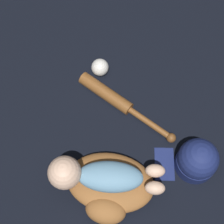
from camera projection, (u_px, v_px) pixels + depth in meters
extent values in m
plane|color=black|center=(110.00, 185.00, 1.36)|extent=(6.00, 6.00, 0.00)
ellipsoid|color=#935B2D|center=(111.00, 181.00, 1.32)|extent=(0.34, 0.25, 0.08)
ellipsoid|color=#935B2D|center=(106.00, 210.00, 1.28)|extent=(0.15, 0.11, 0.08)
ellipsoid|color=#6693B2|center=(111.00, 176.00, 1.25)|extent=(0.22, 0.11, 0.07)
sphere|color=beige|center=(65.00, 171.00, 1.24)|extent=(0.11, 0.11, 0.11)
ellipsoid|color=beige|center=(155.00, 188.00, 1.25)|extent=(0.07, 0.05, 0.05)
ellipsoid|color=beige|center=(155.00, 171.00, 1.27)|extent=(0.07, 0.05, 0.05)
cylinder|color=brown|center=(106.00, 93.00, 1.49)|extent=(0.22, 0.17, 0.05)
cylinder|color=brown|center=(150.00, 123.00, 1.43)|extent=(0.17, 0.13, 0.02)
sphere|color=brown|center=(171.00, 138.00, 1.41)|extent=(0.04, 0.04, 0.04)
sphere|color=white|center=(100.00, 67.00, 1.52)|extent=(0.07, 0.07, 0.07)
cylinder|color=navy|center=(195.00, 163.00, 1.36)|extent=(0.15, 0.15, 0.06)
sphere|color=navy|center=(198.00, 159.00, 1.32)|extent=(0.15, 0.15, 0.15)
cube|color=navy|center=(164.00, 164.00, 1.39)|extent=(0.08, 0.13, 0.01)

